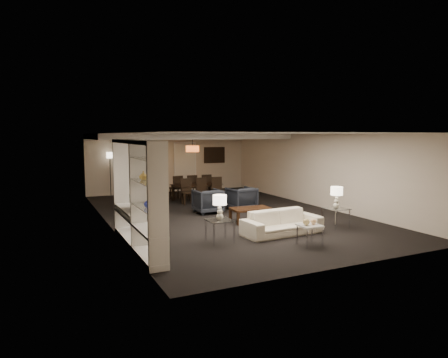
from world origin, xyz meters
TOP-DOWN VIEW (x-y plane):
  - floor at (0.00, 0.00)m, footprint 11.00×11.00m
  - ceiling at (0.00, 0.00)m, footprint 7.00×11.00m
  - wall_back at (0.00, 5.50)m, footprint 7.00×0.02m
  - wall_front at (0.00, -5.50)m, footprint 7.00×0.02m
  - wall_left at (-3.50, 0.00)m, footprint 0.02×11.00m
  - wall_right at (3.50, 0.00)m, footprint 0.02×11.00m
  - ceiling_soffit at (0.00, 3.50)m, footprint 7.00×4.00m
  - curtains at (-0.90, 5.42)m, footprint 1.50×0.12m
  - door at (0.70, 5.47)m, footprint 0.90×0.05m
  - painting at (2.10, 5.46)m, footprint 0.95×0.04m
  - media_unit at (-3.31, -2.60)m, footprint 0.38×3.40m
  - pendant_light at (0.30, 3.50)m, footprint 0.52×0.52m
  - sofa at (0.21, -2.91)m, footprint 2.07×0.91m
  - coffee_table at (0.21, -1.31)m, footprint 1.15×0.71m
  - armchair_left at (-0.39, 0.39)m, footprint 0.82×0.84m
  - armchair_right at (0.81, 0.39)m, footprint 0.87×0.89m
  - side_table_left at (-1.49, -2.91)m, footprint 0.57×0.57m
  - side_table_right at (1.91, -2.91)m, footprint 0.59×0.59m
  - table_lamp_left at (-1.49, -2.91)m, footprint 0.34×0.34m
  - table_lamp_right at (1.91, -2.91)m, footprint 0.34×0.34m
  - marble_table at (0.21, -4.01)m, footprint 0.48×0.48m
  - gold_gourd_a at (0.11, -4.01)m, footprint 0.15×0.15m
  - gold_gourd_b at (0.31, -4.01)m, footprint 0.13×0.13m
  - television at (-3.28, -2.09)m, footprint 0.99×0.13m
  - vase_blue at (-3.31, -3.59)m, footprint 0.17×0.17m
  - vase_amber at (-3.31, -3.24)m, footprint 0.17×0.17m
  - floor_speaker at (-3.05, -1.34)m, footprint 0.14×0.14m
  - dining_table at (0.18, 2.76)m, footprint 1.86×1.19m
  - chair_nl at (-0.42, 2.11)m, footprint 0.45×0.45m
  - chair_nm at (0.18, 2.11)m, footprint 0.43×0.43m
  - chair_nr at (0.78, 2.11)m, footprint 0.44×0.44m
  - chair_fl at (-0.42, 3.41)m, footprint 0.47×0.47m
  - chair_fm at (0.18, 3.41)m, footprint 0.43×0.43m
  - chair_fr at (0.78, 3.41)m, footprint 0.43×0.43m
  - floor_lamp at (-2.56, 5.20)m, footprint 0.31×0.31m

SIDE VIEW (x-z plane):
  - floor at x=0.00m, z-range 0.00..0.00m
  - coffee_table at x=0.21m, z-range 0.00..0.40m
  - marble_table at x=0.21m, z-range 0.00..0.46m
  - side_table_left at x=-1.49m, z-range 0.00..0.52m
  - side_table_right at x=1.91m, z-range 0.00..0.52m
  - sofa at x=0.21m, z-range 0.00..0.59m
  - dining_table at x=0.18m, z-range 0.00..0.62m
  - armchair_left at x=-0.39m, z-range 0.00..0.75m
  - armchair_right at x=0.81m, z-range 0.00..0.75m
  - chair_nl at x=-0.42m, z-range 0.00..0.91m
  - chair_nm at x=0.18m, z-range 0.00..0.91m
  - chair_nr at x=0.78m, z-range 0.00..0.91m
  - chair_fl at x=-0.42m, z-range 0.00..0.91m
  - chair_fm at x=0.18m, z-range 0.00..0.91m
  - chair_fr at x=0.78m, z-range 0.00..0.91m
  - gold_gourd_b at x=0.31m, z-range 0.46..0.59m
  - gold_gourd_a at x=0.11m, z-range 0.46..0.61m
  - floor_speaker at x=-3.05m, z-range 0.00..1.25m
  - table_lamp_left at x=-1.49m, z-range 0.52..1.10m
  - table_lamp_right at x=1.91m, z-range 0.52..1.10m
  - floor_lamp at x=-2.56m, z-range 0.00..1.77m
  - television at x=-3.28m, z-range 0.75..1.32m
  - door at x=0.70m, z-range 0.00..2.10m
  - vase_blue at x=-3.31m, z-range 1.06..1.24m
  - media_unit at x=-3.31m, z-range 0.00..2.35m
  - curtains at x=-0.90m, z-range 0.00..2.40m
  - wall_back at x=0.00m, z-range 0.00..2.50m
  - wall_front at x=0.00m, z-range 0.00..2.50m
  - wall_left at x=-3.50m, z-range 0.00..2.50m
  - wall_right at x=3.50m, z-range 0.00..2.50m
  - painting at x=2.10m, z-range 1.23..1.88m
  - vase_amber at x=-3.31m, z-range 1.56..1.73m
  - pendant_light at x=0.30m, z-range 1.80..2.04m
  - ceiling_soffit at x=0.00m, z-range 2.30..2.50m
  - ceiling at x=0.00m, z-range 2.49..2.51m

